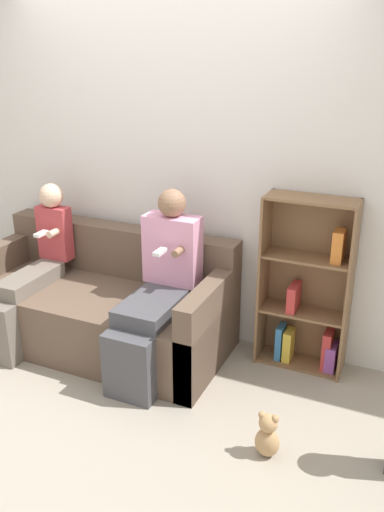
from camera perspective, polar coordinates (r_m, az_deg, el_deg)
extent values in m
plane|color=#9E9384|center=(3.70, -8.81, -13.91)|extent=(14.00, 14.00, 0.00)
cube|color=silver|center=(3.99, -1.97, 9.18)|extent=(10.00, 0.06, 2.55)
cube|color=brown|center=(4.05, -10.47, -6.89)|extent=(1.91, 0.69, 0.45)
cube|color=brown|center=(4.30, -7.37, -2.13)|extent=(1.91, 0.19, 0.83)
cube|color=brown|center=(3.61, 1.29, -8.27)|extent=(0.13, 0.69, 0.67)
cube|color=#47474C|center=(3.50, -6.68, -11.65)|extent=(0.33, 0.12, 0.45)
cube|color=#47474C|center=(3.59, -4.37, -5.48)|extent=(0.33, 0.50, 0.11)
cube|color=#E599BC|center=(3.74, -2.06, 0.70)|extent=(0.39, 0.18, 0.48)
sphere|color=#8C664C|center=(3.63, -2.13, 5.58)|extent=(0.19, 0.19, 0.19)
cylinder|color=#8C664C|center=(3.56, -1.49, 0.44)|extent=(0.05, 0.10, 0.05)
cube|color=white|center=(3.57, -3.40, 0.43)|extent=(0.05, 0.12, 0.02)
cube|color=#70665B|center=(4.06, -19.36, -7.80)|extent=(0.22, 0.12, 0.45)
cube|color=#70665B|center=(4.16, -16.71, -2.44)|extent=(0.22, 0.56, 0.11)
cube|color=#B73D42|center=(4.30, -14.23, 2.40)|extent=(0.26, 0.12, 0.41)
sphere|color=beige|center=(4.22, -14.60, 6.17)|extent=(0.18, 0.18, 0.18)
cylinder|color=beige|center=(4.17, -14.41, 2.36)|extent=(0.05, 0.10, 0.05)
cube|color=white|center=(4.17, -15.60, 2.27)|extent=(0.05, 0.12, 0.02)
cube|color=brown|center=(3.78, 7.54, -2.37)|extent=(0.02, 0.26, 1.22)
cube|color=brown|center=(3.68, 16.22, -3.81)|extent=(0.02, 0.26, 1.22)
cube|color=brown|center=(3.83, 12.22, -2.40)|extent=(0.60, 0.02, 1.22)
cube|color=brown|center=(4.00, 11.15, -10.91)|extent=(0.56, 0.22, 0.02)
cube|color=brown|center=(3.81, 11.59, -5.82)|extent=(0.56, 0.22, 0.02)
cube|color=brown|center=(3.64, 12.05, -0.23)|extent=(0.56, 0.22, 0.02)
cube|color=brown|center=(3.51, 12.56, 5.82)|extent=(0.56, 0.22, 0.02)
cube|color=teal|center=(3.96, 9.27, -8.86)|extent=(0.04, 0.13, 0.25)
cube|color=gold|center=(3.95, 10.12, -9.18)|extent=(0.06, 0.14, 0.23)
cube|color=orange|center=(3.57, 15.16, 1.01)|extent=(0.07, 0.13, 0.21)
cube|color=#C63838|center=(3.77, 10.67, -4.27)|extent=(0.06, 0.18, 0.19)
cube|color=#934CA3|center=(3.92, 14.46, -10.22)|extent=(0.07, 0.15, 0.19)
cube|color=#C63838|center=(3.90, 14.06, -9.55)|extent=(0.06, 0.14, 0.28)
ellipsoid|color=tan|center=(3.18, 7.91, -18.85)|extent=(0.14, 0.11, 0.17)
sphere|color=tan|center=(3.09, 8.04, -17.02)|extent=(0.11, 0.11, 0.11)
sphere|color=tan|center=(3.07, 7.39, -16.25)|extent=(0.04, 0.04, 0.04)
sphere|color=tan|center=(3.06, 8.77, -16.55)|extent=(0.04, 0.04, 0.04)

